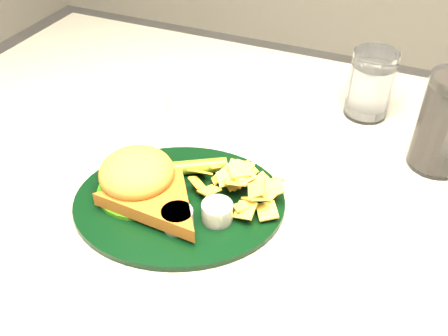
# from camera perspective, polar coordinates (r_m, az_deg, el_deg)

# --- Properties ---
(dinner_plate) EXTENTS (0.34, 0.31, 0.06)m
(dinner_plate) POSITION_cam_1_polar(r_m,az_deg,el_deg) (0.63, -5.24, -2.07)
(dinner_plate) COLOR black
(dinner_plate) RESTS_ON table
(water_glass) EXTENTS (0.09, 0.09, 0.11)m
(water_glass) POSITION_cam_1_polar(r_m,az_deg,el_deg) (0.83, 16.40, 9.18)
(water_glass) COLOR white
(water_glass) RESTS_ON table
(cola_glass) EXTENTS (0.08, 0.08, 0.14)m
(cola_glass) POSITION_cam_1_polar(r_m,az_deg,el_deg) (0.74, 24.13, 4.69)
(cola_glass) COLOR black
(cola_glass) RESTS_ON table
(ramekin) EXTENTS (0.05, 0.05, 0.03)m
(ramekin) POSITION_cam_1_polar(r_m,az_deg,el_deg) (0.83, -5.05, 7.49)
(ramekin) COLOR white
(ramekin) RESTS_ON table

